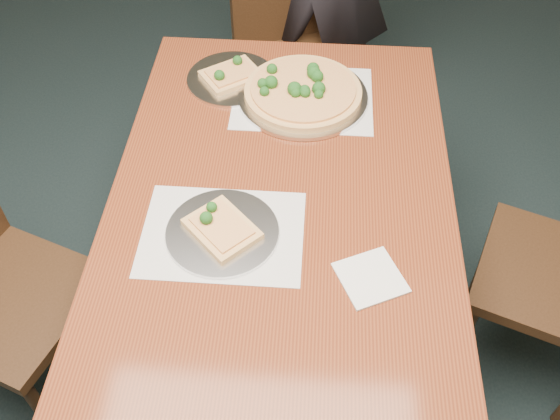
# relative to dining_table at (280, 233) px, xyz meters

# --- Properties ---
(dining_table) EXTENTS (0.90, 1.50, 0.75)m
(dining_table) POSITION_rel_dining_table_xyz_m (0.00, 0.00, 0.00)
(dining_table) COLOR #5E2512
(dining_table) RESTS_ON ground
(chair_far) EXTENTS (0.55, 0.55, 0.91)m
(chair_far) POSITION_rel_dining_table_xyz_m (-0.03, 1.10, -0.14)
(chair_far) COLOR black
(chair_far) RESTS_ON ground
(placemat_main) EXTENTS (0.42, 0.32, 0.00)m
(placemat_main) POSITION_rel_dining_table_xyz_m (0.04, 0.46, 0.09)
(placemat_main) COLOR white
(placemat_main) RESTS_ON dining_table
(placemat_near) EXTENTS (0.40, 0.30, 0.00)m
(placemat_near) POSITION_rel_dining_table_xyz_m (-0.14, -0.09, 0.09)
(placemat_near) COLOR white
(placemat_near) RESTS_ON dining_table
(pizza_pan) EXTENTS (0.39, 0.39, 0.07)m
(pizza_pan) POSITION_rel_dining_table_xyz_m (0.04, 0.46, 0.12)
(pizza_pan) COLOR silver
(pizza_pan) RESTS_ON dining_table
(slice_plate_near) EXTENTS (0.28, 0.28, 0.06)m
(slice_plate_near) POSITION_rel_dining_table_xyz_m (-0.14, -0.09, 0.11)
(slice_plate_near) COLOR silver
(slice_plate_near) RESTS_ON dining_table
(slice_plate_far) EXTENTS (0.28, 0.28, 0.06)m
(slice_plate_far) POSITION_rel_dining_table_xyz_m (-0.19, 0.53, 0.10)
(slice_plate_far) COLOR silver
(slice_plate_far) RESTS_ON dining_table
(napkin) EXTENTS (0.19, 0.19, 0.01)m
(napkin) POSITION_rel_dining_table_xyz_m (0.23, -0.20, 0.09)
(napkin) COLOR white
(napkin) RESTS_ON dining_table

